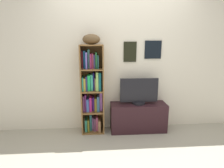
# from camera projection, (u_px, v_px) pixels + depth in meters

# --- Properties ---
(ground) EXTENTS (5.20, 5.20, 0.04)m
(ground) POSITION_uv_depth(u_px,v_px,m) (129.00, 165.00, 2.49)
(ground) COLOR #9E9A89
(back_wall) EXTENTS (4.80, 0.08, 2.35)m
(back_wall) POSITION_uv_depth(u_px,v_px,m) (120.00, 64.00, 3.32)
(back_wall) COLOR silver
(back_wall) RESTS_ON ground
(bookshelf) EXTENTS (0.38, 0.30, 1.52)m
(bookshelf) POSITION_uv_depth(u_px,v_px,m) (92.00, 92.00, 3.24)
(bookshelf) COLOR brown
(bookshelf) RESTS_ON ground
(football) EXTENTS (0.32, 0.22, 0.17)m
(football) POSITION_uv_depth(u_px,v_px,m) (91.00, 39.00, 3.01)
(football) COLOR brown
(football) RESTS_ON bookshelf
(tv_stand) EXTENTS (0.98, 0.34, 0.50)m
(tv_stand) POSITION_uv_depth(u_px,v_px,m) (138.00, 117.00, 3.35)
(tv_stand) COLOR black
(tv_stand) RESTS_ON ground
(television) EXTENTS (0.66, 0.22, 0.45)m
(television) POSITION_uv_depth(u_px,v_px,m) (139.00, 92.00, 3.25)
(television) COLOR black
(television) RESTS_ON tv_stand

